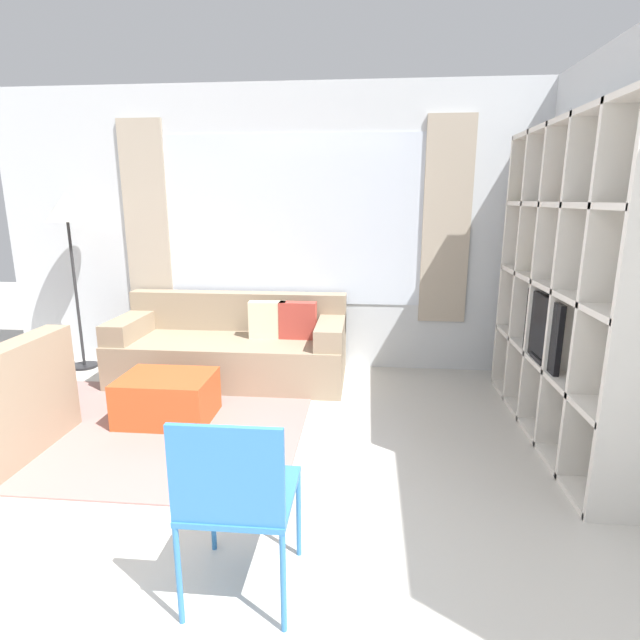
% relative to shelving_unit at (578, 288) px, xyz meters
% --- Properties ---
extents(wall_back, '(5.86, 0.11, 2.70)m').
position_rel_shelving_unit_xyz_m(wall_back, '(-2.15, 1.40, 0.28)').
color(wall_back, silver).
rests_on(wall_back, ground_plane).
extents(area_rug, '(2.52, 1.79, 0.01)m').
position_rel_shelving_unit_xyz_m(area_rug, '(-3.13, -0.22, -1.07)').
color(area_rug, gray).
rests_on(area_rug, ground_plane).
extents(shelving_unit, '(0.44, 2.08, 2.17)m').
position_rel_shelving_unit_xyz_m(shelving_unit, '(0.00, 0.00, 0.00)').
color(shelving_unit, silver).
rests_on(shelving_unit, ground_plane).
extents(couch_main, '(2.12, 0.86, 0.77)m').
position_rel_shelving_unit_xyz_m(couch_main, '(-2.66, 0.93, -0.79)').
color(couch_main, gray).
rests_on(couch_main, ground_plane).
extents(ottoman, '(0.68, 0.52, 0.36)m').
position_rel_shelving_unit_xyz_m(ottoman, '(-2.92, -0.04, -0.90)').
color(ottoman, '#B74C23').
rests_on(ottoman, ground_plane).
extents(floor_lamp, '(0.38, 0.38, 1.71)m').
position_rel_shelving_unit_xyz_m(floor_lamp, '(-4.26, 1.09, 0.42)').
color(floor_lamp, black).
rests_on(floor_lamp, ground_plane).
extents(folding_chair, '(0.44, 0.46, 0.86)m').
position_rel_shelving_unit_xyz_m(folding_chair, '(-1.92, -1.73, -0.56)').
color(folding_chair, '#3375B7').
rests_on(folding_chair, ground_plane).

